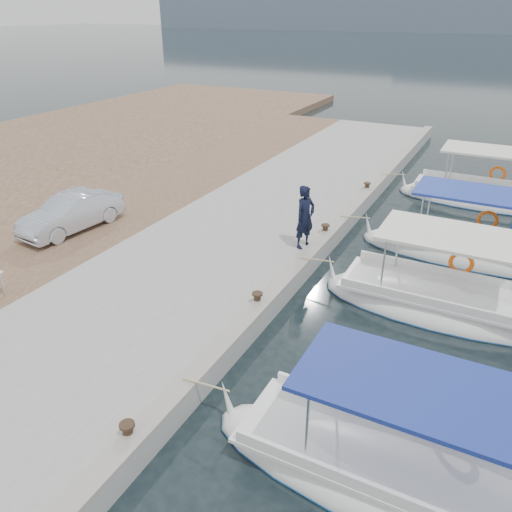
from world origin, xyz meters
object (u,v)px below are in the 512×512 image
at_px(fishing_caique_e, 483,200).
at_px(fishing_caique_c, 438,306).
at_px(fishing_caique_b, 415,487).
at_px(fishing_caique_d, 473,253).
at_px(parked_car, 71,213).
at_px(fisherman, 305,217).

bearing_deg(fishing_caique_e, fishing_caique_c, -91.85).
distance_m(fishing_caique_b, fishing_caique_d, 9.81).
height_order(fishing_caique_d, parked_car, fishing_caique_d).
distance_m(fishing_caique_d, fishing_caique_e, 5.68).
height_order(fishing_caique_c, parked_car, fishing_caique_c).
bearing_deg(fishing_caique_c, fishing_caique_b, -84.40).
height_order(fishing_caique_c, fisherman, fisherman).
xyz_separation_m(fishing_caique_e, fisherman, (-4.66, -8.36, 1.38)).
bearing_deg(fishing_caique_d, fishing_caique_e, 91.85).
bearing_deg(fishing_caique_d, fisherman, -151.03).
bearing_deg(fishing_caique_d, fishing_caique_c, -97.42).
distance_m(fishing_caique_e, fisherman, 9.67).
relative_size(fishing_caique_d, parked_car, 1.94).
distance_m(fishing_caique_b, fishing_caique_e, 15.48).
bearing_deg(fisherman, fishing_caique_e, -6.57).
xyz_separation_m(fishing_caique_b, fishing_caique_c, (-0.60, 6.07, 0.00)).
height_order(fishing_caique_b, fisherman, fisherman).
relative_size(fishing_caique_b, fisherman, 3.76).
bearing_deg(fishing_caique_e, fishing_caique_b, -88.92).
height_order(fishing_caique_b, fishing_caique_e, same).
xyz_separation_m(fishing_caique_b, fishing_caique_e, (-0.29, 15.48, -0.00)).
height_order(fishing_caique_c, fishing_caique_e, same).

